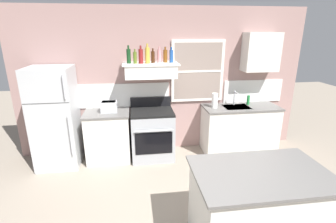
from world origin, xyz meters
TOP-DOWN VIEW (x-y plane):
  - back_wall at (0.03, 2.23)m, footprint 5.40×0.11m
  - refrigerator at (-1.90, 1.84)m, footprint 0.70×0.72m
  - counter_left_of_stove at (-1.05, 1.90)m, footprint 0.79×0.63m
  - toaster at (-1.00, 1.90)m, footprint 0.30×0.20m
  - stove_range at (-0.25, 1.86)m, footprint 0.76×0.69m
  - range_hood_shelf at (-0.25, 1.96)m, footprint 0.96×0.52m
  - bottle_dark_green_wine at (-0.62, 1.97)m, footprint 0.07×0.07m
  - bottle_olive_oil_square at (-0.51, 1.92)m, footprint 0.06×0.06m
  - bottle_red_label_wine at (-0.41, 1.91)m, footprint 0.07×0.07m
  - bottle_champagne_gold_foil at (-0.30, 1.91)m, footprint 0.08×0.08m
  - bottle_brown_stout at (-0.20, 1.98)m, footprint 0.06×0.06m
  - bottle_rose_pink at (-0.09, 2.02)m, footprint 0.07×0.07m
  - bottle_amber_wine at (0.02, 2.02)m, footprint 0.07×0.07m
  - bottle_blue_liqueur at (0.12, 1.98)m, footprint 0.07×0.07m
  - counter_right_with_sink at (1.45, 1.90)m, footprint 1.43×0.63m
  - sink_faucet at (1.35, 2.00)m, footprint 0.03×0.17m
  - paper_towel_roll at (0.92, 1.90)m, footprint 0.11×0.11m
  - dish_soap_bottle at (1.63, 2.00)m, footprint 0.06×0.06m
  - kitchen_island at (0.71, -0.32)m, footprint 1.40×0.90m
  - upper_cabinet_right at (1.80, 2.04)m, footprint 0.64×0.32m

SIDE VIEW (x-z plane):
  - counter_left_of_stove at x=-1.05m, z-range 0.00..0.91m
  - counter_right_with_sink at x=1.45m, z-range 0.00..0.91m
  - kitchen_island at x=0.71m, z-range 0.00..0.91m
  - stove_range at x=-0.25m, z-range -0.08..1.01m
  - refrigerator at x=-1.90m, z-range 0.00..1.73m
  - dish_soap_bottle at x=1.63m, z-range 0.91..1.09m
  - toaster at x=-1.00m, z-range 0.91..1.10m
  - paper_towel_roll at x=0.92m, z-range 0.91..1.18m
  - sink_faucet at x=1.35m, z-range 0.94..1.22m
  - back_wall at x=0.03m, z-range 0.00..2.70m
  - range_hood_shelf at x=-0.25m, z-range 1.50..1.75m
  - bottle_olive_oil_square at x=-0.51m, z-range 1.73..1.97m
  - bottle_brown_stout at x=-0.20m, z-range 1.73..1.97m
  - bottle_blue_liqueur at x=0.12m, z-range 1.72..1.99m
  - bottle_amber_wine at x=0.02m, z-range 1.72..1.99m
  - bottle_rose_pink at x=-0.09m, z-range 1.72..1.99m
  - bottle_red_label_wine at x=-0.41m, z-range 1.72..2.02m
  - bottle_dark_green_wine at x=-0.62m, z-range 1.72..2.02m
  - bottle_champagne_gold_foil at x=-0.30m, z-range 1.72..2.05m
  - upper_cabinet_right at x=1.80m, z-range 1.55..2.25m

